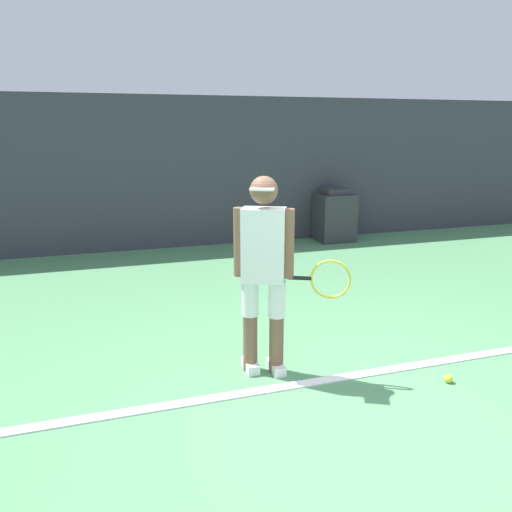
% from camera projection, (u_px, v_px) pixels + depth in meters
% --- Properties ---
extents(ground_plane, '(24.00, 24.00, 0.00)m').
position_uv_depth(ground_plane, '(363.00, 418.00, 3.53)').
color(ground_plane, '#518C5B').
extents(back_wall, '(24.00, 0.10, 2.51)m').
position_uv_depth(back_wall, '(200.00, 173.00, 8.43)').
color(back_wall, '#383842').
rests_on(back_wall, ground_plane).
extents(court_baseline, '(21.60, 0.10, 0.01)m').
position_uv_depth(court_baseline, '(328.00, 380.00, 4.05)').
color(court_baseline, white).
rests_on(court_baseline, ground_plane).
extents(tennis_player, '(0.85, 0.48, 1.64)m').
position_uv_depth(tennis_player, '(265.00, 267.00, 3.99)').
color(tennis_player, brown).
rests_on(tennis_player, ground_plane).
extents(tennis_ball, '(0.07, 0.07, 0.07)m').
position_uv_depth(tennis_ball, '(448.00, 379.00, 4.02)').
color(tennis_ball, '#D1E533').
rests_on(tennis_ball, ground_plane).
extents(covered_chair, '(0.64, 0.56, 0.95)m').
position_uv_depth(covered_chair, '(334.00, 216.00, 8.97)').
color(covered_chair, '#333338').
rests_on(covered_chair, ground_plane).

